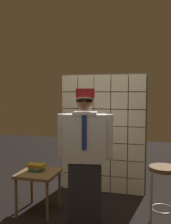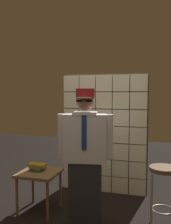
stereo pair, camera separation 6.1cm
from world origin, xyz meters
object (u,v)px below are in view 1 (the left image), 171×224
at_px(standing_person, 85,156).
at_px(coffee_mug, 33,167).
at_px(side_table, 39,177).
at_px(book_stack, 36,167).
at_px(bar_stool, 163,182).

distance_m(standing_person, coffee_mug, 0.89).
height_order(standing_person, side_table, standing_person).
bearing_deg(standing_person, book_stack, 152.26).
height_order(standing_person, book_stack, standing_person).
height_order(side_table, book_stack, book_stack).
bearing_deg(bar_stool, coffee_mug, 179.77).
bearing_deg(side_table, bar_stool, 0.84).
bearing_deg(bar_stool, side_table, -179.16).
bearing_deg(book_stack, standing_person, -17.86).
distance_m(side_table, coffee_mug, 0.16).
bearing_deg(side_table, book_stack, 144.76).
distance_m(book_stack, coffee_mug, 0.05).
bearing_deg(side_table, coffee_mug, 162.78).
height_order(side_table, coffee_mug, coffee_mug).
relative_size(standing_person, book_stack, 6.74).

